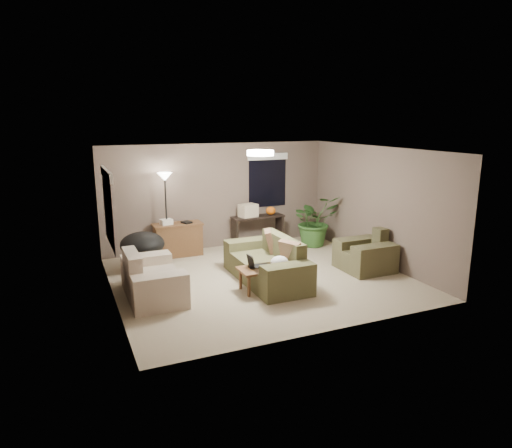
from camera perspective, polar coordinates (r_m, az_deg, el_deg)
name	(u,v)px	position (r m, az deg, el deg)	size (l,w,h in m)	color
room_shell	(260,216)	(8.68, 0.52, 1.01)	(5.50, 5.50, 5.50)	tan
main_sofa	(268,266)	(8.81, 1.52, -5.25)	(0.95, 2.20, 0.85)	brown
throw_pillows	(280,247)	(8.81, 3.04, -2.85)	(0.40, 1.41, 0.47)	#8C7251
loveseat	(151,281)	(8.22, -12.96, -6.93)	(0.90, 1.60, 0.85)	#BEB7A2
armchair	(365,256)	(9.70, 13.53, -3.88)	(0.95, 1.00, 0.85)	brown
coffee_table	(266,271)	(8.34, 1.25, -5.85)	(1.00, 0.55, 0.42)	brown
laptop	(255,264)	(8.33, -0.09, -5.00)	(0.40, 0.33, 0.24)	black
plastic_bag	(280,262)	(8.24, 2.96, -4.80)	(0.33, 0.30, 0.23)	white
desk	(178,239)	(10.52, -9.72, -1.91)	(1.10, 0.50, 0.75)	brown
desk_papers	(171,222)	(10.38, -10.63, 0.25)	(0.71, 0.31, 0.12)	silver
console_table	(258,228)	(11.16, 0.21, -0.55)	(1.30, 0.40, 0.75)	black
pumpkin	(271,211)	(11.21, 1.85, 1.67)	(0.24, 0.24, 0.20)	orange
cardboard_box	(248,211)	(10.96, -0.99, 1.70)	(0.41, 0.31, 0.31)	beige
papasan_chair	(143,248)	(9.65, -13.99, -2.95)	(0.94, 0.94, 0.80)	black
floor_lamp	(165,187)	(10.22, -11.29, 4.57)	(0.32, 0.32, 1.91)	black
ceiling_fixture	(260,153)	(8.51, 0.54, 8.87)	(0.50, 0.50, 0.10)	white
houseplant	(314,226)	(11.27, 7.31, -0.24)	(1.13, 1.25, 0.98)	#2D5923
cat_scratching_post	(351,252)	(10.21, 11.83, -3.42)	(0.32, 0.32, 0.50)	tan
window_left	(107,195)	(8.19, -18.12, 3.44)	(0.05, 1.56, 1.33)	black
window_back	(268,171)	(11.35, 1.46, 6.61)	(1.06, 0.05, 1.33)	black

